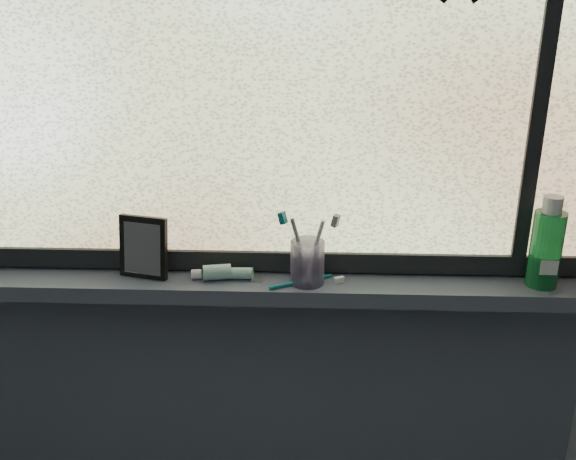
% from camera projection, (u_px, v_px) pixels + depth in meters
% --- Properties ---
extents(wall_back, '(3.00, 0.01, 2.50)m').
position_uv_depth(wall_back, '(273.00, 180.00, 1.55)').
color(wall_back, '#9EA3A8').
rests_on(wall_back, ground).
extents(windowsill, '(1.62, 0.14, 0.04)m').
position_uv_depth(windowsill, '(272.00, 286.00, 1.58)').
color(windowsill, '#4A5062').
rests_on(windowsill, wall_back).
extents(sill_apron, '(1.62, 0.02, 0.98)m').
position_uv_depth(sill_apron, '(275.00, 439.00, 1.81)').
color(sill_apron, '#4A5062').
rests_on(sill_apron, floor).
extents(window_pane, '(1.50, 0.01, 1.00)m').
position_uv_depth(window_pane, '(272.00, 63.00, 1.43)').
color(window_pane, silver).
rests_on(window_pane, wall_back).
extents(frame_bottom, '(1.60, 0.03, 0.05)m').
position_uv_depth(frame_bottom, '(273.00, 260.00, 1.60)').
color(frame_bottom, black).
rests_on(frame_bottom, windowsill).
extents(frame_mullion, '(0.03, 0.03, 1.00)m').
position_uv_depth(frame_mullion, '(544.00, 64.00, 1.40)').
color(frame_mullion, black).
rests_on(frame_mullion, wall_back).
extents(vanity_mirror, '(0.13, 0.09, 0.15)m').
position_uv_depth(vanity_mirror, '(143.00, 247.00, 1.56)').
color(vanity_mirror, black).
rests_on(vanity_mirror, windowsill).
extents(toothpaste_tube, '(0.22, 0.07, 0.04)m').
position_uv_depth(toothpaste_tube, '(226.00, 272.00, 1.56)').
color(toothpaste_tube, white).
rests_on(toothpaste_tube, windowsill).
extents(toothbrush_cup, '(0.11, 0.11, 0.11)m').
position_uv_depth(toothbrush_cup, '(307.00, 262.00, 1.53)').
color(toothbrush_cup, '#A790BF').
rests_on(toothbrush_cup, windowsill).
extents(toothbrush_lying, '(0.19, 0.11, 0.01)m').
position_uv_depth(toothbrush_lying, '(301.00, 281.00, 1.54)').
color(toothbrush_lying, '#0D727B').
rests_on(toothbrush_lying, windowsill).
extents(mouthwash_bottle, '(0.09, 0.09, 0.18)m').
position_uv_depth(mouthwash_bottle, '(547.00, 242.00, 1.50)').
color(mouthwash_bottle, '#1C9042').
rests_on(mouthwash_bottle, windowsill).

